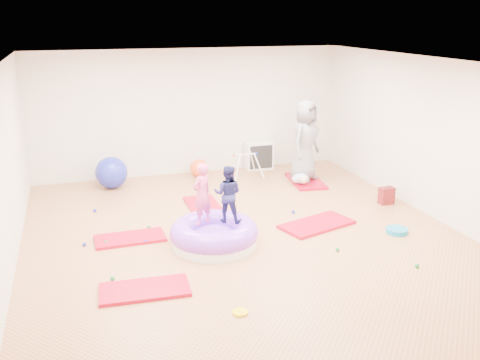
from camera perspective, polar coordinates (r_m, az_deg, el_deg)
name	(u,v)px	position (r m, az deg, el deg)	size (l,w,h in m)	color
room	(246,155)	(8.33, 0.63, 2.70)	(7.01, 8.01, 2.81)	#9E6430
gym_mat_front_left	(145,290)	(7.29, -10.14, -11.45)	(1.18, 0.59, 0.05)	#A6001D
gym_mat_mid_left	(130,238)	(8.89, -11.65, -6.10)	(1.12, 0.56, 0.05)	#A6001D
gym_mat_center_back	(204,206)	(10.15, -3.89, -2.77)	(1.15, 0.57, 0.05)	#A6001D
gym_mat_right	(317,224)	(9.35, 8.19, -4.71)	(1.28, 0.64, 0.05)	#A6001D
gym_mat_rear_right	(306,181)	(11.73, 7.01, -0.08)	(1.25, 0.63, 0.05)	#A6001D
inflatable_cushion	(214,235)	(8.47, -2.77, -5.87)	(1.40, 1.40, 0.44)	white
child_pink	(202,191)	(8.25, -4.07, -1.17)	(0.36, 0.23, 0.98)	#D94985
child_navy	(228,191)	(8.33, -1.31, -1.17)	(0.45, 0.35, 0.92)	#1D1E4F
adult_caregiver	(305,140)	(11.53, 6.95, 4.21)	(0.85, 0.55, 1.73)	gray
infant	(301,179)	(11.38, 6.51, 0.13)	(0.38, 0.38, 0.22)	#ABB6D1
ball_pit_balls	(191,239)	(8.68, -5.20, -6.32)	(4.61, 3.82, 0.06)	#1F28AB
exercise_ball_blue	(111,173)	(11.47, -13.55, 0.77)	(0.67, 0.67, 0.67)	#1F28AB
exercise_ball_orange	(199,168)	(12.02, -4.38, 1.30)	(0.40, 0.40, 0.40)	#FA5B24
infant_play_gym	(245,161)	(11.92, 0.56, 2.00)	(0.70, 0.67, 0.54)	white
cube_shelf	(259,156)	(12.57, 2.05, 2.61)	(0.64, 0.32, 0.64)	white
balance_disc	(397,231)	(9.33, 16.39, -5.20)	(0.36, 0.36, 0.08)	#127EA8
backpack	(386,196)	(10.65, 15.35, -1.61)	(0.28, 0.17, 0.33)	red
yellow_toy	(240,312)	(6.72, 0.01, -13.93)	(0.19, 0.19, 0.03)	#F4DA00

